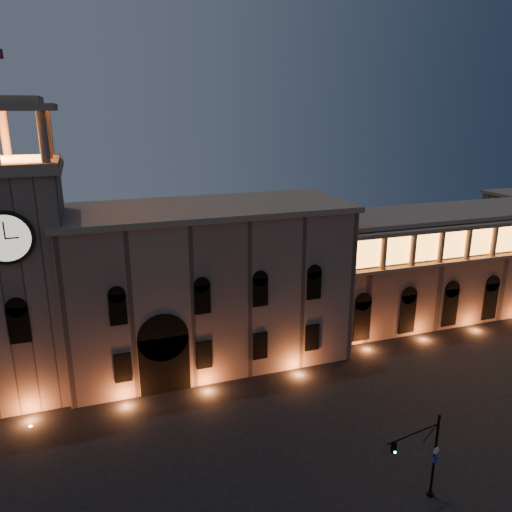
# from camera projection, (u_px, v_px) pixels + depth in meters

# --- Properties ---
(ground) EXTENTS (160.00, 160.00, 0.00)m
(ground) POSITION_uv_depth(u_px,v_px,m) (305.00, 481.00, 38.17)
(ground) COLOR black
(ground) RESTS_ON ground
(government_building) EXTENTS (30.80, 12.80, 17.60)m
(government_building) POSITION_uv_depth(u_px,v_px,m) (207.00, 284.00, 54.87)
(government_building) COLOR #806353
(government_building) RESTS_ON ground
(clock_tower) EXTENTS (9.80, 9.80, 32.40)m
(clock_tower) POSITION_uv_depth(u_px,v_px,m) (19.00, 272.00, 47.15)
(clock_tower) COLOR #806353
(clock_tower) RESTS_ON ground
(colonnade_wing) EXTENTS (40.60, 11.50, 14.50)m
(colonnade_wing) POSITION_uv_depth(u_px,v_px,m) (448.00, 262.00, 67.79)
(colonnade_wing) COLOR #7B5E4E
(colonnade_wing) RESTS_ON ground
(traffic_light) EXTENTS (4.95, 1.17, 6.87)m
(traffic_light) POSITION_uv_depth(u_px,v_px,m) (426.00, 458.00, 35.37)
(traffic_light) COLOR black
(traffic_light) RESTS_ON ground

